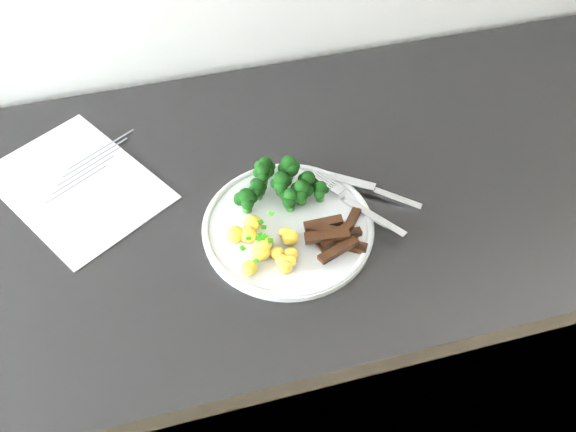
# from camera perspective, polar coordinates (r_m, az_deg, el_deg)

# --- Properties ---
(counter) EXTENTS (2.45, 0.61, 0.92)m
(counter) POSITION_cam_1_polar(r_m,az_deg,el_deg) (1.32, -5.22, -12.36)
(counter) COLOR black
(counter) RESTS_ON ground
(recipe_paper) EXTENTS (0.30, 0.33, 0.00)m
(recipe_paper) POSITION_cam_1_polar(r_m,az_deg,el_deg) (1.01, -18.77, 2.72)
(recipe_paper) COLOR white
(recipe_paper) RESTS_ON counter
(plate) EXTENTS (0.25, 0.25, 0.01)m
(plate) POSITION_cam_1_polar(r_m,az_deg,el_deg) (0.90, -0.00, -0.94)
(plate) COLOR silver
(plate) RESTS_ON counter
(broccoli) EXTENTS (0.14, 0.10, 0.05)m
(broccoli) POSITION_cam_1_polar(r_m,az_deg,el_deg) (0.91, -0.65, 3.04)
(broccoli) COLOR #2A6D21
(broccoli) RESTS_ON plate
(potatoes) EXTENTS (0.10, 0.11, 0.04)m
(potatoes) POSITION_cam_1_polar(r_m,az_deg,el_deg) (0.86, -2.17, -2.70)
(potatoes) COLOR yellow
(potatoes) RESTS_ON plate
(beef_strips) EXTENTS (0.10, 0.09, 0.03)m
(beef_strips) POSITION_cam_1_polar(r_m,az_deg,el_deg) (0.87, 4.46, -1.85)
(beef_strips) COLOR black
(beef_strips) RESTS_ON plate
(fork) EXTENTS (0.10, 0.16, 0.02)m
(fork) POSITION_cam_1_polar(r_m,az_deg,el_deg) (0.91, 6.62, 0.86)
(fork) COLOR silver
(fork) RESTS_ON plate
(knife) EXTENTS (0.14, 0.12, 0.02)m
(knife) POSITION_cam_1_polar(r_m,az_deg,el_deg) (0.95, 8.50, 2.07)
(knife) COLOR silver
(knife) RESTS_ON plate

